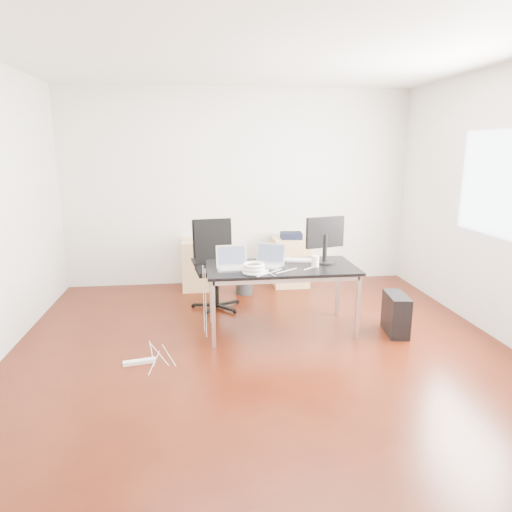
{
  "coord_description": "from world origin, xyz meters",
  "views": [
    {
      "loc": [
        -0.59,
        -4.13,
        1.97
      ],
      "look_at": [
        0.0,
        0.55,
        0.85
      ],
      "focal_mm": 32.0,
      "sensor_mm": 36.0,
      "label": 1
    }
  ],
  "objects": [
    {
      "name": "room_shell",
      "position": [
        0.04,
        0.0,
        1.4
      ],
      "size": [
        5.0,
        5.0,
        5.0
      ],
      "color": "#391006",
      "rests_on": "ground"
    },
    {
      "name": "desk",
      "position": [
        0.27,
        0.55,
        0.68
      ],
      "size": [
        1.6,
        0.8,
        0.73
      ],
      "color": "black",
      "rests_on": "ground"
    },
    {
      "name": "office_chair",
      "position": [
        -0.41,
        1.42,
        0.61
      ],
      "size": [
        0.54,
        0.55,
        1.08
      ],
      "rotation": [
        0.0,
        0.0,
        0.13
      ],
      "color": "black",
      "rests_on": "ground"
    },
    {
      "name": "filing_cabinet_left",
      "position": [
        -0.59,
        2.23,
        0.35
      ],
      "size": [
        0.5,
        0.5,
        0.7
      ],
      "primitive_type": "cube",
      "color": "tan",
      "rests_on": "ground"
    },
    {
      "name": "filing_cabinet_right",
      "position": [
        0.72,
        2.23,
        0.35
      ],
      "size": [
        0.5,
        0.5,
        0.7
      ],
      "primitive_type": "cube",
      "color": "tan",
      "rests_on": "ground"
    },
    {
      "name": "pc_tower",
      "position": [
        1.5,
        0.3,
        0.22
      ],
      "size": [
        0.26,
        0.47,
        0.44
      ],
      "primitive_type": "cube",
      "rotation": [
        0.0,
        0.0,
        -0.13
      ],
      "color": "black",
      "rests_on": "ground"
    },
    {
      "name": "wastebasket",
      "position": [
        0.0,
        1.89,
        0.14
      ],
      "size": [
        0.28,
        0.28,
        0.28
      ],
      "primitive_type": "cylinder",
      "rotation": [
        0.0,
        0.0,
        0.21
      ],
      "color": "black",
      "rests_on": "ground"
    },
    {
      "name": "power_strip",
      "position": [
        -1.18,
        -0.1,
        0.02
      ],
      "size": [
        0.31,
        0.12,
        0.04
      ],
      "primitive_type": "cube",
      "rotation": [
        0.0,
        0.0,
        0.19
      ],
      "color": "white",
      "rests_on": "ground"
    },
    {
      "name": "laptop_left",
      "position": [
        -0.25,
        0.52,
        0.79
      ],
      "size": [
        0.34,
        0.27,
        0.23
      ],
      "rotation": [
        0.0,
        0.0,
        0.05
      ],
      "color": "silver",
      "rests_on": "desk"
    },
    {
      "name": "laptop_right",
      "position": [
        0.14,
        0.58,
        0.79
      ],
      "size": [
        0.41,
        0.38,
        0.23
      ],
      "rotation": [
        0.0,
        0.0,
        -0.52
      ],
      "color": "silver",
      "rests_on": "desk"
    },
    {
      "name": "monitor",
      "position": [
        0.78,
        0.65,
        1.01
      ],
      "size": [
        0.45,
        0.26,
        0.51
      ],
      "rotation": [
        0.0,
        0.0,
        0.25
      ],
      "color": "black",
      "rests_on": "desk"
    },
    {
      "name": "keyboard",
      "position": [
        0.5,
        0.76,
        0.74
      ],
      "size": [
        0.46,
        0.23,
        0.02
      ],
      "primitive_type": "cube",
      "rotation": [
        0.0,
        0.0,
        -0.21
      ],
      "color": "white",
      "rests_on": "desk"
    },
    {
      "name": "cup_white",
      "position": [
        0.63,
        0.48,
        0.79
      ],
      "size": [
        0.08,
        0.08,
        0.12
      ],
      "primitive_type": "cylinder",
      "rotation": [
        0.0,
        0.0,
        -0.03
      ],
      "color": "white",
      "rests_on": "desk"
    },
    {
      "name": "cup_brown",
      "position": [
        0.64,
        0.54,
        0.78
      ],
      "size": [
        0.08,
        0.08,
        0.1
      ],
      "primitive_type": "cylinder",
      "rotation": [
        0.0,
        0.0,
        -0.08
      ],
      "color": "#4F381B",
      "rests_on": "desk"
    },
    {
      "name": "cable_coil",
      "position": [
        -0.06,
        0.29,
        0.78
      ],
      "size": [
        0.24,
        0.24,
        0.11
      ],
      "rotation": [
        0.0,
        0.0,
        -0.02
      ],
      "color": "white",
      "rests_on": "desk"
    },
    {
      "name": "power_adapter",
      "position": [
        0.05,
        0.29,
        0.74
      ],
      "size": [
        0.09,
        0.09,
        0.03
      ],
      "primitive_type": "cube",
      "rotation": [
        0.0,
        0.0,
        0.29
      ],
      "color": "white",
      "rests_on": "desk"
    },
    {
      "name": "speaker",
      "position": [
        -0.55,
        2.16,
        0.79
      ],
      "size": [
        0.1,
        0.09,
        0.18
      ],
      "primitive_type": "cube",
      "rotation": [
        0.0,
        0.0,
        0.14
      ],
      "color": "#9E9E9E",
      "rests_on": "filing_cabinet_left"
    },
    {
      "name": "navy_garment",
      "position": [
        0.72,
        2.19,
        0.74
      ],
      "size": [
        0.32,
        0.27,
        0.09
      ],
      "primitive_type": "cube",
      "rotation": [
        0.0,
        0.0,
        -0.09
      ],
      "color": "black",
      "rests_on": "filing_cabinet_right"
    }
  ]
}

